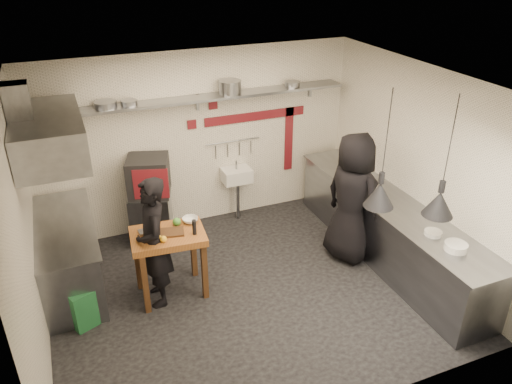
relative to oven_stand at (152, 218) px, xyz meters
name	(u,v)px	position (x,y,z in m)	size (l,w,h in m)	color
floor	(249,291)	(0.91, -1.74, -0.40)	(5.00, 5.00, 0.00)	black
ceiling	(247,85)	(0.91, -1.74, 2.40)	(5.00, 5.00, 0.00)	beige
wall_back	(199,140)	(0.91, 0.36, 1.00)	(5.00, 0.04, 2.80)	silver
wall_front	(337,304)	(0.91, -3.84, 1.00)	(5.00, 0.04, 2.80)	silver
wall_left	(25,242)	(-1.59, -1.74, 1.00)	(0.04, 4.20, 2.80)	silver
wall_right	(416,167)	(3.41, -1.74, 1.00)	(0.04, 4.20, 2.80)	silver
red_band_horiz	(256,116)	(1.86, 0.34, 1.28)	(1.70, 0.02, 0.14)	maroon
red_band_vert	(289,139)	(2.46, 0.34, 0.80)	(0.14, 0.02, 1.10)	maroon
red_tile_a	(213,105)	(1.16, 0.34, 1.55)	(0.14, 0.02, 0.14)	maroon
red_tile_b	(192,125)	(0.81, 0.34, 1.28)	(0.14, 0.02, 0.14)	maroon
back_shelf	(200,98)	(0.91, 0.18, 1.72)	(4.60, 0.34, 0.04)	slate
shelf_bracket_left	(63,118)	(-0.99, 0.33, 1.62)	(0.04, 0.06, 0.24)	slate
shelf_bracket_mid	(197,102)	(0.91, 0.33, 1.62)	(0.04, 0.06, 0.24)	slate
shelf_bracket_right	(310,89)	(2.81, 0.33, 1.62)	(0.04, 0.06, 0.24)	slate
pan_far_left	(106,105)	(-0.43, 0.18, 1.79)	(0.31, 0.31, 0.09)	slate
pan_mid_left	(129,103)	(-0.11, 0.18, 1.78)	(0.23, 0.23, 0.07)	slate
stock_pot	(230,87)	(1.38, 0.18, 1.84)	(0.34, 0.34, 0.20)	slate
pan_right	(292,84)	(2.41, 0.18, 1.78)	(0.24, 0.24, 0.08)	slate
oven_stand	(152,218)	(0.00, 0.00, 0.00)	(0.59, 0.54, 0.80)	slate
combi_oven	(148,176)	(0.02, 0.02, 0.69)	(0.59, 0.55, 0.58)	black
oven_door	(151,184)	(0.01, -0.25, 0.69)	(0.50, 0.03, 0.46)	maroon
oven_glass	(154,184)	(0.05, -0.27, 0.69)	(0.37, 0.02, 0.34)	black
hand_sink	(237,175)	(1.46, 0.18, 0.38)	(0.46, 0.34, 0.22)	silver
sink_tap	(236,165)	(1.46, 0.18, 0.56)	(0.03, 0.03, 0.14)	slate
sink_drain	(238,200)	(1.46, 0.14, -0.06)	(0.06, 0.06, 0.66)	slate
utensil_rail	(233,141)	(1.46, 0.32, 0.92)	(0.02, 0.02, 0.90)	slate
counter_right	(387,230)	(3.06, -1.74, 0.05)	(0.70, 3.80, 0.90)	slate
counter_right_top	(391,202)	(3.06, -1.74, 0.52)	(0.76, 3.90, 0.03)	slate
plate_stack	(456,247)	(3.03, -3.05, 0.57)	(0.27, 0.27, 0.09)	silver
small_bowl_right	(433,233)	(3.01, -2.67, 0.56)	(0.22, 0.22, 0.05)	silver
counter_left	(69,257)	(-1.24, -0.69, 0.05)	(0.70, 1.90, 0.90)	slate
counter_left_top	(63,226)	(-1.24, -0.69, 0.52)	(0.76, 2.00, 0.03)	slate
extractor_hood	(48,135)	(-1.19, -0.69, 1.75)	(0.78, 1.60, 0.50)	slate
hood_duct	(18,105)	(-1.44, -0.69, 2.15)	(0.28, 0.28, 0.50)	slate
green_bin	(83,304)	(-1.16, -1.51, -0.15)	(0.37, 0.37, 0.50)	#1B562C
prep_table	(170,264)	(-0.04, -1.37, 0.06)	(0.92, 0.64, 0.92)	#925726
cutting_board	(171,232)	(0.01, -1.39, 0.53)	(0.31, 0.22, 0.03)	#462A15
pepper_mill	(194,227)	(0.28, -1.52, 0.62)	(0.05, 0.05, 0.20)	black
lemon_a	(159,238)	(-0.17, -1.50, 0.56)	(0.08, 0.08, 0.08)	yellow
lemon_b	(163,239)	(-0.12, -1.55, 0.56)	(0.08, 0.08, 0.08)	yellow
veg_ball	(177,222)	(0.12, -1.23, 0.57)	(0.11, 0.11, 0.11)	#458B2F
steel_tray	(147,231)	(-0.27, -1.25, 0.54)	(0.20, 0.13, 0.03)	slate
bowl	(190,220)	(0.30, -1.22, 0.55)	(0.21, 0.21, 0.06)	silver
heat_lamp_near	(385,150)	(2.31, -2.44, 1.68)	(0.36, 0.36, 1.44)	black
heat_lamp_far	(448,158)	(2.80, -2.88, 1.68)	(0.36, 0.36, 1.43)	black
chef_left	(154,243)	(-0.23, -1.44, 0.47)	(0.63, 0.41, 1.73)	black
chef_right	(352,198)	(2.56, -1.51, 0.56)	(0.94, 0.61, 1.92)	black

